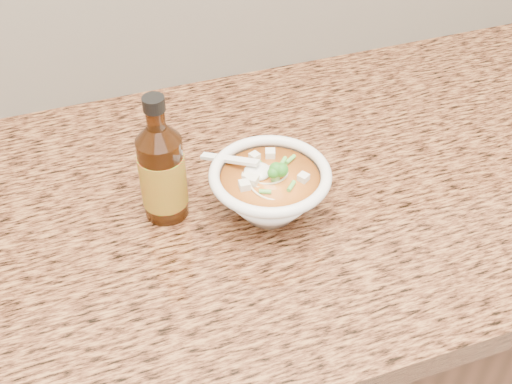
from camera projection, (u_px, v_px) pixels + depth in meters
name	position (u px, v px, depth m)	size (l,w,h in m)	color
cabinet	(216.00, 381.00, 1.23)	(4.00, 0.65, 0.86)	#381E10
counter_slab	(203.00, 210.00, 0.93)	(4.00, 0.68, 0.04)	brown
soup_bowl	(270.00, 191.00, 0.87)	(0.17, 0.17, 0.09)	white
hot_sauce_bottle	(162.00, 173.00, 0.85)	(0.08, 0.08, 0.19)	#3F1C08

